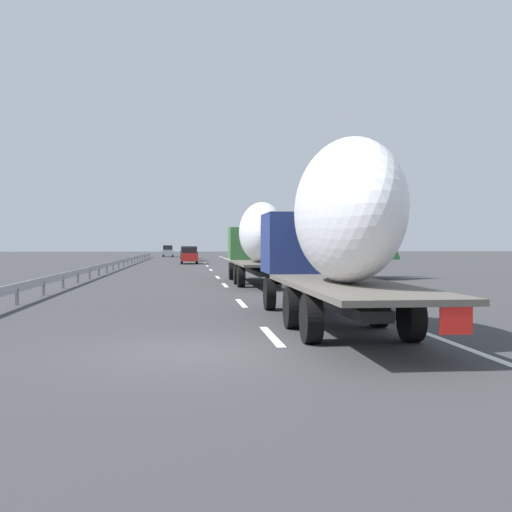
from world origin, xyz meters
TOP-DOWN VIEW (x-y plane):
  - ground_plane at (40.00, 0.00)m, footprint 260.00×260.00m
  - lane_stripe_0 at (2.00, -1.80)m, footprint 3.20×0.20m
  - lane_stripe_1 at (10.14, -1.80)m, footprint 3.20×0.20m
  - lane_stripe_2 at (20.05, -1.80)m, footprint 3.20×0.20m
  - lane_stripe_3 at (27.82, -1.80)m, footprint 3.20×0.20m
  - lane_stripe_4 at (39.58, -1.80)m, footprint 3.20×0.20m
  - lane_stripe_5 at (49.06, -1.80)m, footprint 3.20×0.20m
  - lane_stripe_6 at (57.94, -1.80)m, footprint 3.20×0.20m
  - edge_line_right at (45.00, -5.50)m, footprint 110.00×0.20m
  - truck_lead at (20.66, -3.60)m, footprint 12.02×2.55m
  - truck_trailing at (3.39, -3.60)m, footprint 12.47×2.55m
  - car_blue_sedan at (81.06, 0.19)m, footprint 4.70×1.90m
  - car_silver_hatch at (94.69, 3.36)m, footprint 4.32×1.74m
  - car_black_suv at (67.26, -0.24)m, footprint 4.52×1.91m
  - car_red_compact at (55.94, -0.09)m, footprint 4.73×1.82m
  - road_sign at (36.89, -6.70)m, footprint 0.10×0.90m
  - tree_0 at (25.03, -10.77)m, footprint 3.94×3.94m
  - tree_1 at (26.93, -9.50)m, footprint 2.54×2.54m
  - tree_2 at (77.05, -10.06)m, footprint 3.70×3.70m
  - tree_3 at (85.58, -11.02)m, footprint 3.92×3.92m
  - tree_4 at (71.68, -11.14)m, footprint 2.94×2.94m
  - tree_5 at (68.96, -12.15)m, footprint 3.23×3.23m
  - guardrail_median at (43.00, 6.00)m, footprint 94.00×0.10m

SIDE VIEW (x-z plane):
  - ground_plane at x=40.00m, z-range 0.00..0.00m
  - lane_stripe_0 at x=2.00m, z-range 0.00..0.01m
  - lane_stripe_1 at x=10.14m, z-range 0.00..0.01m
  - lane_stripe_2 at x=20.05m, z-range 0.00..0.01m
  - lane_stripe_3 at x=27.82m, z-range 0.00..0.01m
  - lane_stripe_4 at x=39.58m, z-range 0.00..0.01m
  - lane_stripe_5 at x=49.06m, z-range 0.00..0.01m
  - lane_stripe_6 at x=57.94m, z-range 0.00..0.01m
  - edge_line_right at x=45.00m, z-range 0.00..0.01m
  - guardrail_median at x=43.00m, z-range 0.20..0.96m
  - car_red_compact at x=55.94m, z-range 0.02..1.79m
  - car_blue_sedan at x=81.06m, z-range 0.02..1.84m
  - car_black_suv at x=67.26m, z-range 0.01..1.86m
  - car_silver_hatch at x=94.69m, z-range 0.00..1.92m
  - road_sign at x=36.89m, z-range 0.64..4.02m
  - truck_lead at x=20.66m, z-range 0.29..4.51m
  - truck_trailing at x=3.39m, z-range 0.26..4.84m
  - tree_3 at x=85.58m, z-range 0.75..6.20m
  - tree_0 at x=25.03m, z-range 0.60..6.64m
  - tree_5 at x=68.96m, z-range 0.94..6.49m
  - tree_4 at x=71.68m, z-range 0.82..7.04m
  - tree_2 at x=77.05m, z-range 0.82..7.53m
  - tree_1 at x=26.93m, z-range 0.92..8.62m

